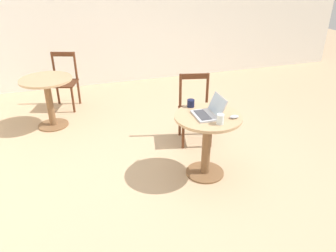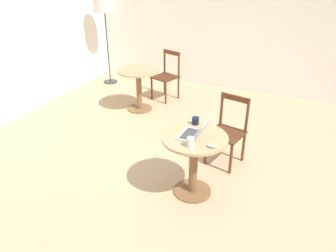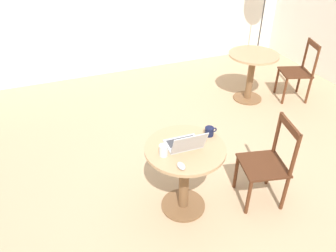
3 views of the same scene
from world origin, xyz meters
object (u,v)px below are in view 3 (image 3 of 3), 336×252
(cafe_table_near, at_px, (185,166))
(mug, at_px, (210,131))
(mouse, at_px, (181,166))
(drinking_glass, at_px, (164,150))
(chair_mid_right, at_px, (298,72))
(cafe_table_mid, at_px, (252,67))
(chair_near_right, at_px, (268,164))
(laptop, at_px, (185,143))

(cafe_table_near, bearing_deg, mug, 17.49)
(mouse, xyz_separation_m, drinking_glass, (-0.08, 0.20, 0.04))
(cafe_table_near, distance_m, mug, 0.38)
(chair_mid_right, height_order, drinking_glass, chair_mid_right)
(cafe_table_mid, bearing_deg, drinking_glass, -140.44)
(chair_mid_right, relative_size, mouse, 8.81)
(cafe_table_mid, bearing_deg, mug, -134.57)
(mouse, bearing_deg, cafe_table_near, 58.80)
(cafe_table_near, bearing_deg, chair_near_right, -12.93)
(cafe_table_near, distance_m, laptop, 0.25)
(cafe_table_near, distance_m, chair_near_right, 0.81)
(cafe_table_mid, xyz_separation_m, chair_near_right, (-1.02, -1.81, -0.08))
(cafe_table_near, distance_m, mouse, 0.34)
(laptop, bearing_deg, cafe_table_near, -14.98)
(chair_mid_right, xyz_separation_m, mug, (-2.19, -1.32, 0.33))
(cafe_table_mid, relative_size, mug, 6.21)
(chair_mid_right, distance_m, laptop, 2.86)
(mouse, bearing_deg, cafe_table_mid, 43.81)
(laptop, relative_size, drinking_glass, 3.04)
(cafe_table_mid, relative_size, chair_mid_right, 0.82)
(cafe_table_mid, xyz_separation_m, drinking_glass, (-2.01, -1.66, 0.26))
(chair_near_right, relative_size, mouse, 8.81)
(cafe_table_mid, relative_size, chair_near_right, 0.82)
(drinking_glass, bearing_deg, chair_near_right, -8.53)
(mug, distance_m, drinking_glass, 0.51)
(chair_near_right, relative_size, laptop, 2.83)
(chair_near_right, bearing_deg, mouse, -177.09)
(cafe_table_near, height_order, mouse, mouse)
(chair_mid_right, bearing_deg, chair_near_right, -136.81)
(cafe_table_mid, distance_m, mug, 2.18)
(laptop, bearing_deg, drinking_glass, -171.45)
(cafe_table_near, bearing_deg, laptop, 165.02)
(cafe_table_mid, bearing_deg, laptop, -137.88)
(mouse, relative_size, mug, 0.86)
(chair_near_right, relative_size, drinking_glass, 8.61)
(chair_mid_right, xyz_separation_m, laptop, (-2.47, -1.40, 0.33))
(mug, bearing_deg, chair_mid_right, 31.00)
(laptop, bearing_deg, mouse, -120.40)
(chair_near_right, distance_m, drinking_glass, 1.06)
(drinking_glass, bearing_deg, cafe_table_mid, 39.56)
(laptop, xyz_separation_m, mouse, (-0.13, -0.23, -0.03))
(mug, xyz_separation_m, drinking_glass, (-0.49, -0.12, 0.01))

